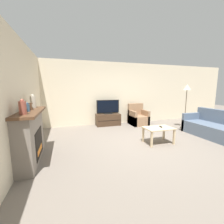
{
  "coord_description": "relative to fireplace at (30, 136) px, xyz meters",
  "views": [
    {
      "loc": [
        -2.14,
        -3.67,
        1.56
      ],
      "look_at": [
        -0.77,
        0.69,
        0.85
      ],
      "focal_mm": 24.0,
      "sensor_mm": 36.0,
      "label": 1
    }
  ],
  "objects": [
    {
      "name": "mantel_vase_right",
      "position": [
        0.02,
        0.47,
        0.7
      ],
      "size": [
        0.12,
        0.12,
        0.33
      ],
      "color": "beige",
      "rests_on": "fireplace"
    },
    {
      "name": "tv",
      "position": [
        2.47,
        2.62,
        0.21
      ],
      "size": [
        0.98,
        0.18,
        0.6
      ],
      "color": "black",
      "rests_on": "tv_stand"
    },
    {
      "name": "tv_stand",
      "position": [
        2.47,
        2.62,
        -0.32
      ],
      "size": [
        1.03,
        0.47,
        0.5
      ],
      "color": "#422D1E",
      "rests_on": "ground"
    },
    {
      "name": "mantel_clock",
      "position": [
        0.02,
        0.16,
        0.62
      ],
      "size": [
        0.08,
        0.11,
        0.15
      ],
      "color": "brown",
      "rests_on": "fireplace"
    },
    {
      "name": "ground_plane",
      "position": [
        2.88,
        0.23,
        -0.57
      ],
      "size": [
        24.0,
        24.0,
        0.0
      ],
      "primitive_type": "plane",
      "color": "slate"
    },
    {
      "name": "wall_left",
      "position": [
        -0.19,
        0.23,
        0.78
      ],
      "size": [
        0.06,
        12.0,
        2.7
      ],
      "color": "beige",
      "rests_on": "ground"
    },
    {
      "name": "armchair",
      "position": [
        3.77,
        2.38,
        -0.27
      ],
      "size": [
        0.7,
        0.76,
        0.91
      ],
      "color": "#937051",
      "rests_on": "ground"
    },
    {
      "name": "fireplace",
      "position": [
        0.0,
        0.0,
        0.0
      ],
      "size": [
        0.44,
        1.56,
        1.11
      ],
      "color": "slate",
      "rests_on": "ground"
    },
    {
      "name": "mantel_vase_left",
      "position": [
        0.02,
        -0.47,
        0.67
      ],
      "size": [
        0.12,
        0.12,
        0.28
      ],
      "color": "#994C3D",
      "rests_on": "fireplace"
    },
    {
      "name": "wall_back",
      "position": [
        2.88,
        2.92,
        0.78
      ],
      "size": [
        12.0,
        0.06,
        2.7
      ],
      "color": "beige",
      "rests_on": "ground"
    },
    {
      "name": "floor_lamp",
      "position": [
        5.26,
        1.26,
        0.91
      ],
      "size": [
        0.3,
        0.3,
        1.73
      ],
      "color": "black",
      "rests_on": "ground"
    },
    {
      "name": "couch",
      "position": [
        5.34,
        -0.11,
        -0.28
      ],
      "size": [
        0.87,
        2.18,
        0.87
      ],
      "color": "slate",
      "rests_on": "ground"
    },
    {
      "name": "remote",
      "position": [
        3.36,
        0.17,
        -0.09
      ],
      "size": [
        0.08,
        0.16,
        0.02
      ],
      "rotation": [
        0.0,
        0.0,
        -0.25
      ],
      "color": "black",
      "rests_on": "coffee_table"
    },
    {
      "name": "coffee_table",
      "position": [
        3.26,
        0.13,
        -0.18
      ],
      "size": [
        0.8,
        0.54,
        0.46
      ],
      "color": "#CCB289",
      "rests_on": "ground"
    },
    {
      "name": "mantel_vase_centre_left",
      "position": [
        0.02,
        -0.12,
        0.63
      ],
      "size": [
        0.08,
        0.08,
        0.18
      ],
      "color": "#385670",
      "rests_on": "fireplace"
    }
  ]
}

